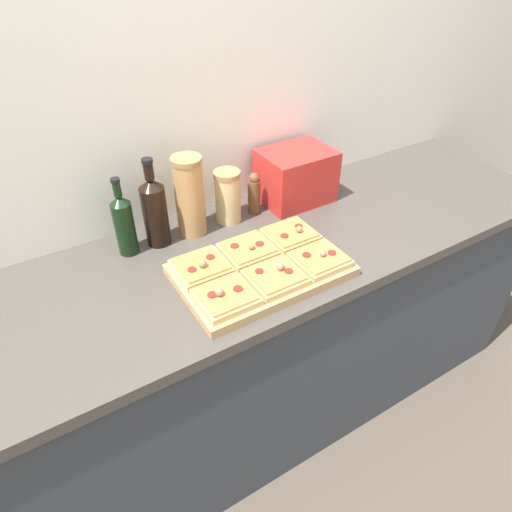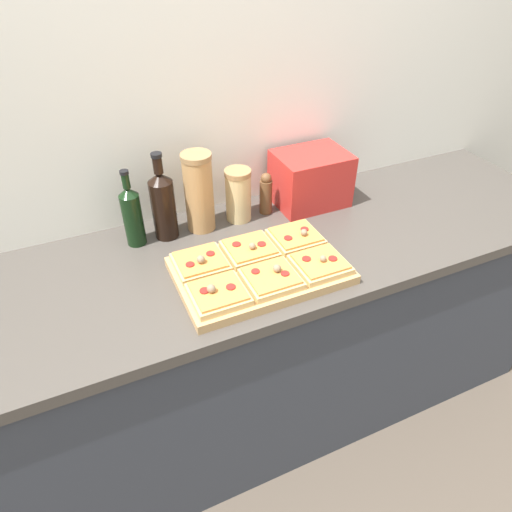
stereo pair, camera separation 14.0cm
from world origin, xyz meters
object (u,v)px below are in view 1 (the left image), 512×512
object	(u,v)px
cutting_board	(261,270)
wine_bottle	(155,210)
pepper_mill	(254,193)
grain_jar_tall	(190,196)
grain_jar_short	(228,196)
toaster_oven	(296,176)
olive_oil_bottle	(124,224)

from	to	relation	value
cutting_board	wine_bottle	xyz separation A→B (m)	(-0.20, 0.32, 0.11)
pepper_mill	wine_bottle	bearing A→B (deg)	180.00
grain_jar_tall	pepper_mill	size ratio (longest dim) A/B	1.76
grain_jar_short	toaster_oven	size ratio (longest dim) A/B	0.67
pepper_mill	grain_jar_tall	bearing A→B (deg)	-180.00
wine_bottle	cutting_board	bearing A→B (deg)	-57.84
wine_bottle	grain_jar_short	bearing A→B (deg)	0.00
wine_bottle	toaster_oven	world-z (taller)	wine_bottle
toaster_oven	wine_bottle	bearing A→B (deg)	179.85
grain_jar_tall	cutting_board	bearing A→B (deg)	-76.33
cutting_board	grain_jar_short	world-z (taller)	grain_jar_short
olive_oil_bottle	grain_jar_tall	xyz separation A→B (m)	(0.23, -0.00, 0.03)
wine_bottle	pepper_mill	world-z (taller)	wine_bottle
olive_oil_bottle	toaster_oven	size ratio (longest dim) A/B	0.94
pepper_mill	cutting_board	bearing A→B (deg)	-117.93
olive_oil_bottle	pepper_mill	distance (m)	0.48
olive_oil_bottle	grain_jar_tall	size ratio (longest dim) A/B	0.96
cutting_board	toaster_oven	bearing A→B (deg)	42.23
cutting_board	pepper_mill	distance (m)	0.37
wine_bottle	toaster_oven	size ratio (longest dim) A/B	1.07
wine_bottle	pepper_mill	xyz separation A→B (m)	(0.38, 0.00, -0.05)
wine_bottle	toaster_oven	distance (m)	0.56
olive_oil_bottle	wine_bottle	world-z (taller)	wine_bottle
wine_bottle	grain_jar_short	distance (m)	0.27
toaster_oven	cutting_board	bearing A→B (deg)	-137.77
grain_jar_tall	pepper_mill	bearing A→B (deg)	0.00
cutting_board	grain_jar_tall	world-z (taller)	grain_jar_tall
grain_jar_short	grain_jar_tall	bearing A→B (deg)	-180.00
grain_jar_tall	pepper_mill	xyz separation A→B (m)	(0.25, 0.00, -0.06)
grain_jar_short	pepper_mill	world-z (taller)	grain_jar_short
grain_jar_short	pepper_mill	distance (m)	0.11
pepper_mill	toaster_oven	xyz separation A→B (m)	(0.18, -0.00, 0.02)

